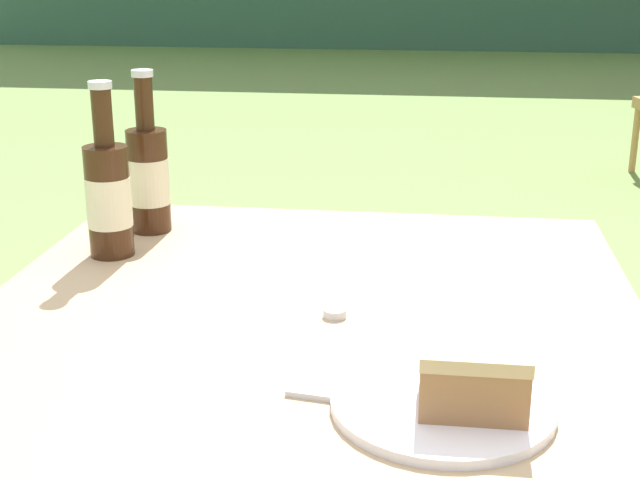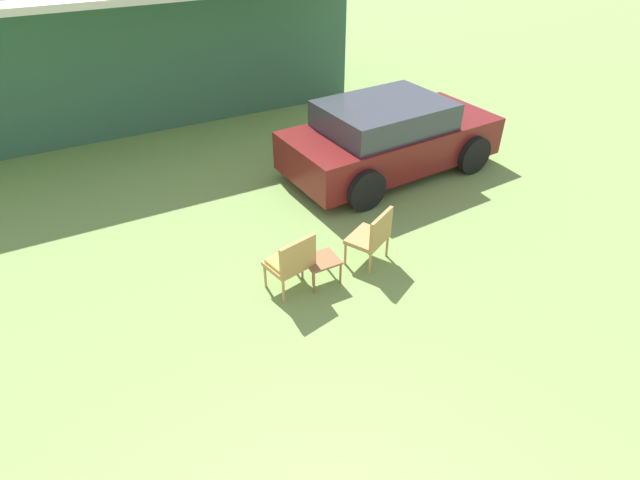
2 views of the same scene
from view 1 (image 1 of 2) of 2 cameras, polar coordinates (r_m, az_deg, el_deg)
The scene contains 6 objects.
patio_table at distance 1.12m, azimuth -0.67°, elevation -7.79°, with size 0.80×0.81×0.76m.
cake_on_plate at distance 0.85m, azimuth 8.94°, elevation -9.15°, with size 0.21×0.21×0.07m.
cola_bottle_near at distance 1.27m, azimuth -13.39°, elevation 2.82°, with size 0.06×0.06×0.24m.
cola_bottle_far at distance 1.37m, azimuth -10.92°, elevation 4.11°, with size 0.06×0.06×0.24m.
fork at distance 0.86m, azimuth 3.14°, elevation -10.38°, with size 0.16×0.04×0.01m.
loose_bottle_cap at distance 1.05m, azimuth 0.96°, elevation -4.68°, with size 0.03×0.03×0.01m.
Camera 1 is at (0.14, -0.99, 1.17)m, focal length 50.00 mm.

